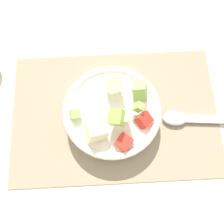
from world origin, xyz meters
The scene contains 4 objects.
ground_plane centered at (0.00, 0.00, 0.00)m, with size 2.40×2.40×0.00m, color silver.
placemat centered at (0.00, 0.00, 0.00)m, with size 0.47×0.31×0.01m, color gray.
salad_bowl centered at (0.01, 0.01, 0.04)m, with size 0.21×0.21×0.11m.
serving_spoon centered at (-0.17, 0.02, 0.01)m, with size 0.20×0.04×0.01m.
Camera 1 is at (0.02, 0.18, 0.57)m, focal length 41.58 mm.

